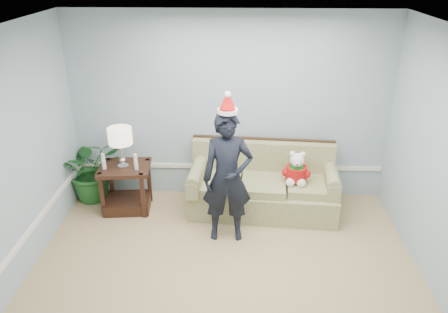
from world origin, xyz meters
name	(u,v)px	position (x,y,z in m)	size (l,w,h in m)	color
room_shell	(222,199)	(0.00, 0.00, 1.35)	(4.54, 5.04, 2.74)	tan
wainscot_trim	(131,212)	(-1.18, 1.18, 0.45)	(4.49, 4.99, 0.06)	white
sofa	(263,187)	(0.49, 2.08, 0.34)	(2.08, 1.01, 0.95)	#52622E
side_table	(127,192)	(-1.44, 1.99, 0.26)	(0.75, 0.65, 0.67)	#321C12
table_lamp	(120,138)	(-1.44, 1.97, 1.11)	(0.32, 0.32, 0.57)	silver
candle_pair	(120,162)	(-1.46, 1.91, 0.77)	(0.50, 0.06, 0.22)	silver
houseplant	(92,168)	(-2.00, 2.28, 0.48)	(0.87, 0.75, 0.96)	#205D26
man	(227,178)	(0.01, 1.37, 0.85)	(0.62, 0.40, 1.69)	black
santa_hat	(228,102)	(0.01, 1.38, 1.80)	(0.26, 0.29, 0.28)	white
teddy_bear	(296,171)	(0.92, 1.93, 0.66)	(0.31, 0.34, 0.47)	white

